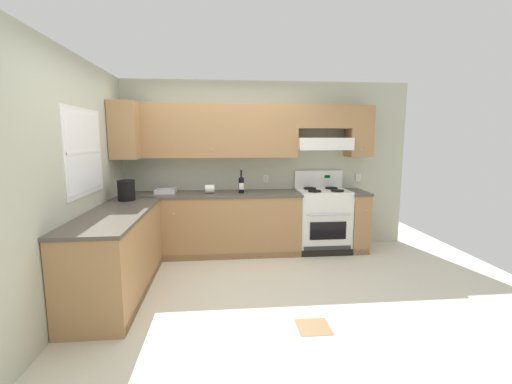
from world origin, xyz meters
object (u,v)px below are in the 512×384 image
(wine_bottle, at_px, (241,184))
(bucket, at_px, (126,190))
(bowl, at_px, (166,192))
(paper_towel_roll, at_px, (210,189))
(stove, at_px, (322,219))

(wine_bottle, xyz_separation_m, bucket, (-1.49, -0.48, 0.00))
(bowl, xyz_separation_m, paper_towel_roll, (0.64, -0.07, 0.04))
(bowl, distance_m, paper_towel_roll, 0.65)
(bowl, bearing_deg, bucket, -124.87)
(wine_bottle, distance_m, bowl, 1.11)
(wine_bottle, height_order, paper_towel_roll, wine_bottle)
(paper_towel_roll, bearing_deg, wine_bottle, -2.05)
(bucket, relative_size, paper_towel_roll, 1.93)
(wine_bottle, xyz_separation_m, paper_towel_roll, (-0.45, 0.02, -0.07))
(wine_bottle, distance_m, bucket, 1.57)
(bucket, distance_m, paper_towel_roll, 1.16)
(bowl, height_order, paper_towel_roll, paper_towel_roll)
(wine_bottle, relative_size, bucket, 1.29)
(wine_bottle, height_order, bowl, wine_bottle)
(stove, bearing_deg, bowl, 178.60)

